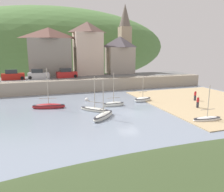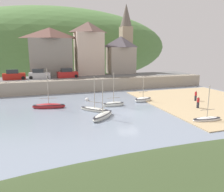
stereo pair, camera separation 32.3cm
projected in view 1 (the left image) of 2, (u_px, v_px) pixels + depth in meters
The scene contains 19 objects.
ground at pixel (183, 138), 20.22m from camera, with size 48.00×41.00×0.61m.
quay_seawall at pixel (95, 84), 44.62m from camera, with size 48.00×9.40×2.40m.
hillside_backdrop at pixel (55, 47), 76.55m from camera, with size 80.00×44.00×25.79m.
waterfront_building_left at pixel (50, 52), 47.95m from camera, with size 9.10×5.20×10.31m.
waterfront_building_centre at pixel (88, 48), 50.45m from camera, with size 6.36×5.77×11.81m.
waterfront_building_right at pixel (120, 55), 53.22m from camera, with size 6.54×4.87×8.77m.
church_with_spire at pixel (125, 37), 56.94m from camera, with size 3.00×3.00×16.97m.
motorboat_with_cabin at pixel (95, 109), 29.52m from camera, with size 3.87×3.98×4.83m.
sailboat_white_hull at pixel (49, 106), 31.03m from camera, with size 4.73×2.10×5.80m.
sailboat_blue_trim at pixel (207, 119), 25.47m from camera, with size 3.70×1.20×4.34m.
fishing_boat_green at pixel (114, 104), 32.24m from camera, with size 3.21×1.02×5.09m.
sailboat_far_left at pixel (143, 100), 35.13m from camera, with size 3.25×1.93×4.28m.
rowboat_small_beached at pixel (103, 116), 26.42m from camera, with size 3.75×3.69×4.74m.
parked_car_near_slipway at pixel (13, 75), 42.39m from camera, with size 4.24×2.08×1.95m.
parked_car_by_wall at pixel (39, 75), 43.87m from camera, with size 4.16×1.86×1.95m.
parked_car_end_of_row at pixel (66, 74), 45.59m from camera, with size 4.24×2.06×1.95m.
person_on_slipway at pixel (198, 101), 30.80m from camera, with size 0.34×0.34×1.62m.
person_near_water at pixel (195, 95), 35.18m from camera, with size 0.34×0.34×1.62m.
mooring_buoy at pixel (87, 100), 35.42m from camera, with size 0.64×0.64×0.64m.
Camera 1 is at (-10.84, -25.48, 8.07)m, focal length 35.47 mm.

